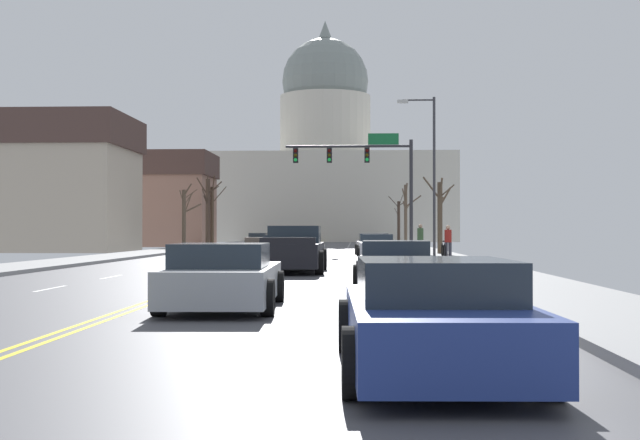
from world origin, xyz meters
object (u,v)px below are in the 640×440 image
(signal_gantry, at_px, (367,166))
(sedan_oncoming_01, at_px, (285,241))
(sedan_near_06, at_px, (433,319))
(pedestrian_01, at_px, (448,240))
(sedan_near_02, at_px, (301,251))
(street_lamp_right, at_px, (430,163))
(sedan_oncoming_00, at_px, (276,243))
(sedan_near_00, at_px, (373,245))
(sedan_near_05, at_px, (223,278))
(pickup_truck_near_03, at_px, (294,251))
(bicycle_parked, at_px, (444,250))
(sedan_oncoming_02, at_px, (258,239))
(pedestrian_00, at_px, (420,238))
(sedan_near_01, at_px, (378,248))
(sedan_near_04, at_px, (395,265))

(signal_gantry, bearing_deg, sedan_oncoming_01, 110.43)
(sedan_near_06, xyz_separation_m, pedestrian_01, (3.61, 31.40, 0.45))
(sedan_near_02, relative_size, sedan_oncoming_01, 1.04)
(street_lamp_right, relative_size, sedan_oncoming_00, 1.89)
(sedan_near_00, bearing_deg, pedestrian_01, -67.85)
(signal_gantry, relative_size, sedan_near_05, 1.70)
(pickup_truck_near_03, bearing_deg, signal_gantry, 82.74)
(bicycle_parked, bearing_deg, pedestrian_01, -77.83)
(sedan_oncoming_02, xyz_separation_m, pedestrian_00, (13.01, -34.56, 0.50))
(sedan_near_01, bearing_deg, pedestrian_01, -28.57)
(sedan_near_04, height_order, sedan_near_05, sedan_near_05)
(sedan_near_00, relative_size, sedan_near_04, 0.93)
(signal_gantry, relative_size, sedan_near_01, 1.76)
(pedestrian_00, bearing_deg, pickup_truck_near_03, -109.13)
(sedan_near_02, bearing_deg, sedan_near_01, 60.35)
(sedan_near_02, xyz_separation_m, sedan_near_05, (-0.12, -20.35, 0.01))
(sedan_near_01, xyz_separation_m, sedan_oncoming_00, (-6.87, 17.61, -0.05))
(sedan_near_01, relative_size, sedan_oncoming_00, 1.04)
(sedan_near_01, xyz_separation_m, sedan_oncoming_02, (-10.59, 38.20, -0.03))
(sedan_near_02, xyz_separation_m, pedestrian_00, (5.87, 9.69, 0.49))
(sedan_near_06, bearing_deg, pedestrian_01, 83.44)
(signal_gantry, xyz_separation_m, sedan_near_05, (-3.15, -36.03, -4.87))
(sedan_near_02, height_order, sedan_near_06, sedan_near_02)
(sedan_near_04, distance_m, sedan_oncoming_02, 59.40)
(sedan_near_04, distance_m, sedan_near_05, 7.06)
(signal_gantry, distance_m, pedestrian_00, 7.95)
(street_lamp_right, distance_m, sedan_near_00, 7.70)
(sedan_near_06, relative_size, sedan_oncoming_02, 1.03)
(sedan_near_02, bearing_deg, signal_gantry, 79.07)
(sedan_near_04, bearing_deg, sedan_near_05, -119.66)
(sedan_near_04, bearing_deg, pickup_truck_near_03, 113.19)
(sedan_near_04, relative_size, bicycle_parked, 2.66)
(sedan_near_00, height_order, bicycle_parked, sedan_near_00)
(sedan_near_05, height_order, sedan_near_06, sedan_near_05)
(pedestrian_00, bearing_deg, sedan_near_02, -121.22)
(sedan_near_06, height_order, sedan_oncoming_00, sedan_near_06)
(sedan_oncoming_02, bearing_deg, pedestrian_00, -69.36)
(sedan_near_06, bearing_deg, sedan_near_02, 96.64)
(pickup_truck_near_03, xyz_separation_m, bicycle_parked, (6.46, 11.66, -0.25))
(sedan_near_02, xyz_separation_m, sedan_near_06, (3.16, -27.17, -0.01))
(street_lamp_right, distance_m, sedan_oncoming_01, 28.51)
(street_lamp_right, height_order, sedan_near_05, street_lamp_right)
(signal_gantry, distance_m, sedan_near_05, 36.49)
(pickup_truck_near_03, bearing_deg, sedan_near_05, -91.22)
(street_lamp_right, distance_m, sedan_near_05, 28.30)
(signal_gantry, xyz_separation_m, sedan_near_04, (0.35, -29.90, -4.87))
(street_lamp_right, height_order, pickup_truck_near_03, street_lamp_right)
(street_lamp_right, bearing_deg, sedan_near_05, -102.93)
(sedan_near_05, height_order, sedan_oncoming_00, sedan_near_05)
(sedan_near_02, relative_size, pedestrian_01, 2.84)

